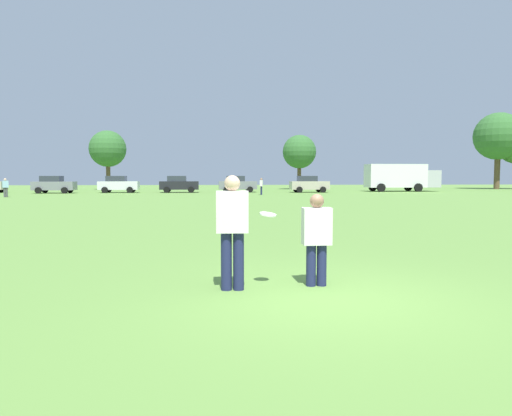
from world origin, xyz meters
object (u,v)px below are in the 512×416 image
Objects in this scene: traffic_cone at (319,235)px; bystander_far_jogger at (261,185)px; player_defender at (317,235)px; bystander_sideline_watcher at (5,187)px; parked_car_center at (118,184)px; parked_car_mid_left at (54,184)px; frisbee at (268,214)px; parked_car_near_right at (237,184)px; box_truck at (400,176)px; parked_car_far_right at (309,184)px; parked_car_mid_right at (179,184)px; player_thrower at (232,226)px.

traffic_cone is 32.02m from bystander_far_jogger.
player_defender is 0.94× the size of bystander_sideline_watcher.
parked_car_center is (-12.50, 43.87, 0.08)m from player_defender.
parked_car_mid_left reaches higher than bystander_sideline_watcher.
frisbee is at bearing -111.25° from traffic_cone.
player_defender is at bearing -90.54° from parked_car_near_right.
bystander_sideline_watcher is 1.00× the size of bystander_far_jogger.
box_truck is 41.16m from bystander_sideline_watcher.
bystander_far_jogger is at bearing -15.71° from parked_car_mid_left.
player_defender is 49.56m from box_truck.
traffic_cone is 39.00m from parked_car_far_right.
parked_car_mid_right is at bearing 177.03° from parked_car_far_right.
frisbee is 46.56m from parked_car_mid_left.
frisbee is 0.17× the size of bystander_sideline_watcher.
parked_car_center is 16.53m from bystander_far_jogger.
frisbee is 44.17m from parked_car_far_right.
parked_car_far_right reaches higher than player_defender.
parked_car_near_right is at bearing 4.47° from parked_car_mid_left.
parked_car_near_right is 19.27m from box_truck.
box_truck reaches higher than bystander_far_jogger.
parked_car_mid_left is at bearing -175.27° from parked_car_mid_right.
parked_car_far_right is (20.80, -0.73, 0.00)m from parked_car_center.
box_truck reaches higher than frisbee.
parked_car_far_right is at bearing 79.11° from player_defender.
bystander_far_jogger is at bearing -132.71° from parked_car_far_right.
box_truck is 5.28× the size of bystander_sideline_watcher.
parked_car_mid_right is 2.62× the size of bystander_sideline_watcher.
parked_car_mid_left is (-18.93, 42.81, 0.08)m from player_defender.
parked_car_mid_left is at bearing 84.76° from bystander_sideline_watcher.
parked_car_mid_right reaches higher than traffic_cone.
parked_car_near_right is at bearing 89.46° from player_defender.
player_defender is 0.89m from frisbee.
traffic_cone is at bearing -54.10° from bystander_sideline_watcher.
parked_car_mid_right is 25.70m from box_truck.
player_defender is at bearing -74.10° from parked_car_center.
frisbee is at bearing -91.59° from parked_car_near_right.
parked_car_near_right is 7.79m from bystander_far_jogger.
parked_car_mid_left is 12.97m from parked_car_mid_right.
box_truck is (19.22, 1.17, 0.83)m from parked_car_near_right.
parked_car_mid_right is 11.02m from bystander_far_jogger.
player_thrower is 37.17m from bystander_far_jogger.
parked_car_mid_left is at bearing 113.85° from player_defender.
bystander_far_jogger is at bearing -25.32° from parked_car_center.
bystander_far_jogger is at bearing 86.20° from player_defender.
parked_car_near_right is at bearing 27.89° from bystander_sideline_watcher.
parked_car_mid_right is (12.93, 1.07, 0.00)m from parked_car_mid_left.
parked_car_far_right reaches higher than bystander_sideline_watcher.
parked_car_center is at bearing 154.68° from bystander_far_jogger.
parked_car_near_right is at bearing 2.02° from parked_car_center.
parked_car_center is (-11.69, 43.95, -0.27)m from frisbee.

